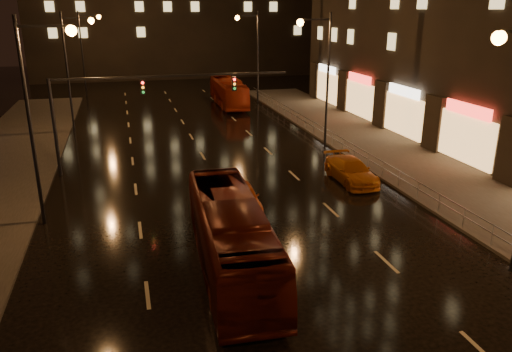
# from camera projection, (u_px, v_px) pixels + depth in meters

# --- Properties ---
(ground) EXTENTS (140.00, 140.00, 0.00)m
(ground) POSITION_uv_depth(u_px,v_px,m) (207.00, 164.00, 34.66)
(ground) COLOR black
(ground) RESTS_ON ground
(sidewalk_right) EXTENTS (7.00, 70.00, 0.15)m
(sidewalk_right) POSITION_uv_depth(u_px,v_px,m) (419.00, 169.00, 33.37)
(sidewalk_right) COLOR #38332D
(sidewalk_right) RESTS_ON ground
(traffic_signal) EXTENTS (15.31, 0.32, 6.20)m
(traffic_signal) POSITION_uv_depth(u_px,v_px,m) (127.00, 99.00, 31.91)
(traffic_signal) COLOR black
(traffic_signal) RESTS_ON ground
(railing_right) EXTENTS (0.05, 56.00, 1.00)m
(railing_right) POSITION_uv_depth(u_px,v_px,m) (355.00, 149.00, 35.04)
(railing_right) COLOR #99999E
(railing_right) RESTS_ON sidewalk_right
(bus_red) EXTENTS (3.07, 10.82, 2.98)m
(bus_red) POSITION_uv_depth(u_px,v_px,m) (231.00, 236.00, 20.23)
(bus_red) COLOR #51130B
(bus_red) RESTS_ON ground
(bus_curb) EXTENTS (2.72, 10.66, 2.95)m
(bus_curb) POSITION_uv_depth(u_px,v_px,m) (228.00, 92.00, 54.95)
(bus_curb) COLOR #A52B10
(bus_curb) RESTS_ON ground
(taxi_near) EXTENTS (1.70, 3.98, 1.34)m
(taxi_near) POSITION_uv_depth(u_px,v_px,m) (243.00, 196.00, 26.77)
(taxi_near) COLOR #CA5213
(taxi_near) RESTS_ON ground
(taxi_far) EXTENTS (2.02, 4.95, 1.43)m
(taxi_far) POSITION_uv_depth(u_px,v_px,m) (351.00, 171.00, 30.85)
(taxi_far) COLOR #C76712
(taxi_far) RESTS_ON ground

